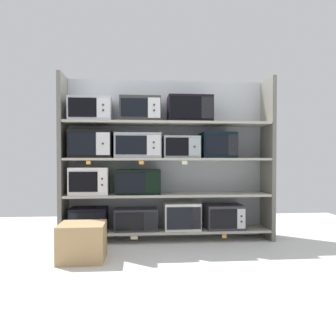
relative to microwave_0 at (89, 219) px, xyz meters
The scene contains 28 objects.
ground 1.44m from the microwave_0, 45.09° to the right, with size 6.56×6.00×0.02m, color silver.
back_panel 1.27m from the microwave_0, 13.74° to the left, with size 2.76×0.04×2.07m, color #9EA3A8.
upright_left 0.82m from the microwave_0, behind, with size 0.05×0.44×2.07m, color #68645B.
upright_right 2.42m from the microwave_0, ahead, with size 0.05×0.44×2.07m, color #68645B.
shelf_0 1.01m from the microwave_0, ahead, with size 2.56×0.44×0.03m, color #ADA899.
microwave_0 is the anchor object (origin of this frame).
microwave_1 0.58m from the microwave_0, ahead, with size 0.54×0.35×0.27m.
microwave_2 1.17m from the microwave_0, ahead, with size 0.45×0.41×0.34m.
microwave_3 1.71m from the microwave_0, ahead, with size 0.47×0.41×0.31m.
price_tag_0 0.30m from the microwave_0, 96.57° to the right, with size 0.09×0.00×0.04m, color beige.
price_tag_1 0.64m from the microwave_0, 21.14° to the right, with size 0.09×0.00×0.04m, color beige.
price_tag_2 1.70m from the microwave_0, ahead, with size 0.06×0.00×0.05m, color orange.
shelf_1 1.04m from the microwave_0, ahead, with size 2.56×0.44×0.03m, color #ADA899.
microwave_4 0.48m from the microwave_0, ahead, with size 0.47×0.40×0.34m.
microwave_5 0.76m from the microwave_0, ahead, with size 0.56×0.34×0.31m.
shelf_2 1.24m from the microwave_0, ahead, with size 2.56×0.44×0.03m, color #ADA899.
microwave_6 0.93m from the microwave_0, ahead, with size 0.51×0.43×0.34m.
microwave_7 1.10m from the microwave_0, ahead, with size 0.57×0.43×0.31m.
microwave_8 1.47m from the microwave_0, ahead, with size 0.45×0.38×0.27m.
microwave_9 1.88m from the microwave_0, ahead, with size 0.42×0.42×0.32m.
price_tag_3 0.74m from the microwave_0, 82.88° to the right, with size 0.05×0.00×0.04m, color orange.
price_tag_4 0.99m from the microwave_0, 18.46° to the right, with size 0.06×0.00×0.04m, color orange.
price_tag_5 1.39m from the microwave_0, 10.51° to the right, with size 0.07×0.00×0.04m, color beige.
shelf_3 1.56m from the microwave_0, ahead, with size 2.56×0.44×0.03m, color #ADA899.
microwave_10 1.36m from the microwave_0, ahead, with size 0.51×0.43×0.29m.
microwave_11 1.51m from the microwave_0, ahead, with size 0.50×0.41×0.30m.
microwave_12 1.88m from the microwave_0, ahead, with size 0.56×0.37×0.33m.
shipping_carton 0.81m from the microwave_0, 86.96° to the right, with size 0.46×0.46×0.37m, color tan.
Camera 1 is at (-0.39, -4.39, 1.02)m, focal length 37.07 mm.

